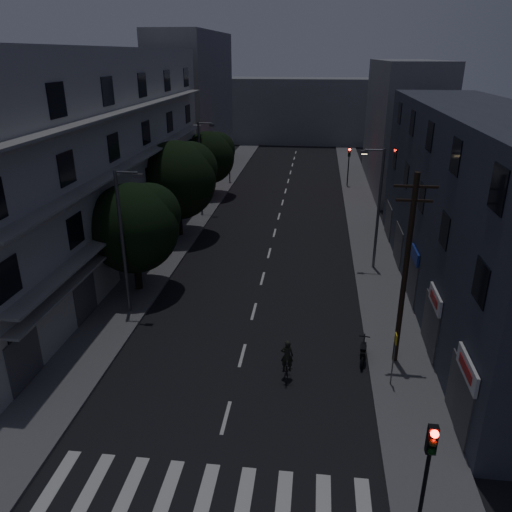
% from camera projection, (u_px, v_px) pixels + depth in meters
% --- Properties ---
extents(ground, '(160.00, 160.00, 0.00)m').
position_uv_depth(ground, '(275.00, 231.00, 41.25)').
color(ground, black).
rests_on(ground, ground).
extents(sidewalk_left, '(3.00, 90.00, 0.15)m').
position_uv_depth(sidewalk_left, '(187.00, 226.00, 42.07)').
color(sidewalk_left, '#565659').
rests_on(sidewalk_left, ground).
extents(sidewalk_right, '(3.00, 90.00, 0.15)m').
position_uv_depth(sidewalk_right, '(367.00, 234.00, 40.38)').
color(sidewalk_right, '#565659').
rests_on(sidewalk_right, ground).
extents(crosswalk, '(10.90, 3.00, 0.01)m').
position_uv_depth(crosswalk, '(204.00, 499.00, 16.43)').
color(crosswalk, beige).
rests_on(crosswalk, ground).
extents(lane_markings, '(0.15, 60.50, 0.01)m').
position_uv_depth(lane_markings, '(281.00, 209.00, 46.99)').
color(lane_markings, beige).
rests_on(lane_markings, ground).
extents(building_left, '(7.00, 36.00, 14.00)m').
position_uv_depth(building_left, '(90.00, 160.00, 33.53)').
color(building_left, '#ACACA7').
rests_on(building_left, ground).
extents(building_right, '(6.19, 28.00, 11.00)m').
position_uv_depth(building_right, '(474.00, 211.00, 27.71)').
color(building_right, '#2E323F').
rests_on(building_right, ground).
extents(building_far_left, '(6.00, 20.00, 16.00)m').
position_uv_depth(building_far_left, '(194.00, 103.00, 60.73)').
color(building_far_left, slate).
rests_on(building_far_left, ground).
extents(building_far_right, '(6.00, 20.00, 13.00)m').
position_uv_depth(building_far_right, '(402.00, 125.00, 53.07)').
color(building_far_right, slate).
rests_on(building_far_right, ground).
extents(building_far_end, '(24.00, 8.00, 10.00)m').
position_uv_depth(building_far_end, '(300.00, 111.00, 80.73)').
color(building_far_end, slate).
rests_on(building_far_end, ground).
extents(tree_near, '(5.36, 5.36, 6.61)m').
position_uv_depth(tree_near, '(134.00, 224.00, 29.32)').
color(tree_near, black).
rests_on(tree_near, sidewalk_left).
extents(tree_mid, '(6.04, 6.04, 7.43)m').
position_uv_depth(tree_mid, '(178.00, 177.00, 38.28)').
color(tree_mid, black).
rests_on(tree_mid, sidewalk_left).
extents(tree_far, '(5.18, 5.18, 6.41)m').
position_uv_depth(tree_far, '(209.00, 156.00, 49.74)').
color(tree_far, black).
rests_on(tree_far, sidewalk_left).
extents(traffic_signal_near, '(0.28, 0.37, 4.10)m').
position_uv_depth(traffic_signal_near, '(429.00, 460.00, 13.90)').
color(traffic_signal_near, black).
rests_on(traffic_signal_near, sidewalk_right).
extents(traffic_signal_far_right, '(0.28, 0.37, 4.10)m').
position_uv_depth(traffic_signal_far_right, '(349.00, 159.00, 53.59)').
color(traffic_signal_far_right, black).
rests_on(traffic_signal_far_right, sidewalk_right).
extents(traffic_signal_far_left, '(0.28, 0.37, 4.10)m').
position_uv_depth(traffic_signal_far_left, '(229.00, 155.00, 55.39)').
color(traffic_signal_far_left, black).
rests_on(traffic_signal_far_left, sidewalk_left).
extents(street_lamp_left_near, '(1.51, 0.25, 8.00)m').
position_uv_depth(street_lamp_left_near, '(124.00, 236.00, 26.51)').
color(street_lamp_left_near, '#58595F').
rests_on(street_lamp_left_near, sidewalk_left).
extents(street_lamp_right, '(1.51, 0.25, 8.00)m').
position_uv_depth(street_lamp_right, '(377.00, 204.00, 32.24)').
color(street_lamp_right, '#56575E').
rests_on(street_lamp_right, sidewalk_right).
extents(street_lamp_left_far, '(1.51, 0.25, 8.00)m').
position_uv_depth(street_lamp_left_far, '(201.00, 163.00, 44.25)').
color(street_lamp_left_far, '#505157').
rests_on(street_lamp_left_far, sidewalk_left).
extents(utility_pole, '(1.80, 0.24, 9.00)m').
position_uv_depth(utility_pole, '(406.00, 269.00, 21.86)').
color(utility_pole, black).
rests_on(utility_pole, sidewalk_right).
extents(bus_stop_sign, '(0.06, 0.35, 2.52)m').
position_uv_depth(bus_stop_sign, '(394.00, 350.00, 21.26)').
color(bus_stop_sign, '#595B60').
rests_on(bus_stop_sign, sidewalk_right).
extents(motorcycle, '(0.53, 1.83, 1.17)m').
position_uv_depth(motorcycle, '(363.00, 353.00, 23.59)').
color(motorcycle, black).
rests_on(motorcycle, ground).
extents(cyclist, '(0.61, 1.57, 1.96)m').
position_uv_depth(cyclist, '(287.00, 365.00, 22.32)').
color(cyclist, black).
rests_on(cyclist, ground).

